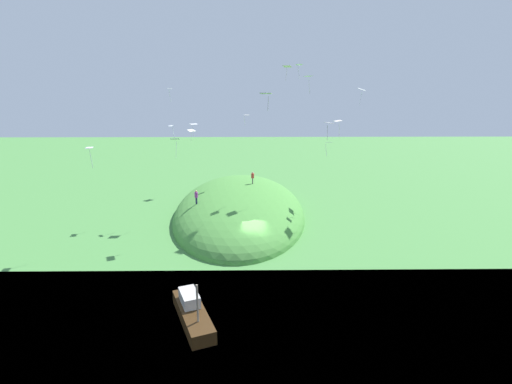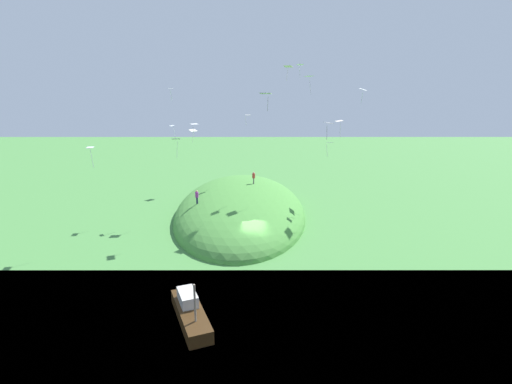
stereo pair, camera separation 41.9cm
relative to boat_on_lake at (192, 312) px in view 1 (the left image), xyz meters
name	(u,v)px [view 1 (the left image)]	position (x,y,z in m)	size (l,w,h in m)	color
ground_plane	(254,247)	(12.67, -4.43, -0.65)	(160.00, 160.00, 0.00)	#47853F
grass_hill	(240,213)	(23.49, -2.64, -0.65)	(30.24, 16.12, 6.80)	#488B3A
boat_on_lake	(192,312)	(0.00, 0.00, 0.00)	(6.34, 3.78, 3.65)	#38240F
person_walking_path	(253,176)	(25.38, -4.31, 3.65)	(0.43, 0.43, 1.59)	#524D4C
person_on_hilltop	(196,195)	(19.16, 2.16, 2.93)	(0.45, 0.45, 1.62)	#25274D
kite_0	(329,143)	(20.50, -12.95, 8.65)	(0.54, 0.73, 1.70)	white
kite_1	(175,140)	(21.32, 4.61, 8.93)	(0.75, 1.06, 2.34)	white
kite_2	(287,67)	(22.12, -8.20, 17.00)	(1.04, 1.16, 1.64)	silver
kite_3	(338,122)	(23.98, -14.65, 10.76)	(1.23, 0.89, 2.04)	silver
kite_4	(246,116)	(28.32, -3.51, 11.08)	(0.54, 0.73, 1.44)	silver
kite_5	(170,89)	(25.14, 5.69, 14.50)	(0.88, 0.68, 1.55)	white
kite_6	(191,131)	(34.35, 4.65, 8.37)	(1.34, 1.33, 1.89)	white
kite_7	(362,90)	(21.93, -16.71, 14.51)	(1.40, 1.17, 1.90)	white
kite_8	(194,125)	(17.25, 1.82, 11.15)	(1.23, 1.06, 1.29)	white
kite_9	(90,149)	(13.79, 11.48, 9.19)	(0.99, 0.77, 2.01)	white
kite_10	(299,66)	(24.63, -9.81, 17.24)	(0.78, 0.92, 1.68)	white
kite_11	(308,77)	(23.27, -10.76, 15.92)	(1.20, 1.28, 2.12)	white
kite_12	(329,124)	(8.36, -10.54, 12.15)	(0.94, 0.80, 1.43)	silver
kite_13	(171,127)	(22.46, 5.21, 10.32)	(0.80, 0.77, 1.48)	silver
kite_14	(266,94)	(10.59, -5.43, 14.45)	(0.92, 1.15, 1.61)	silver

